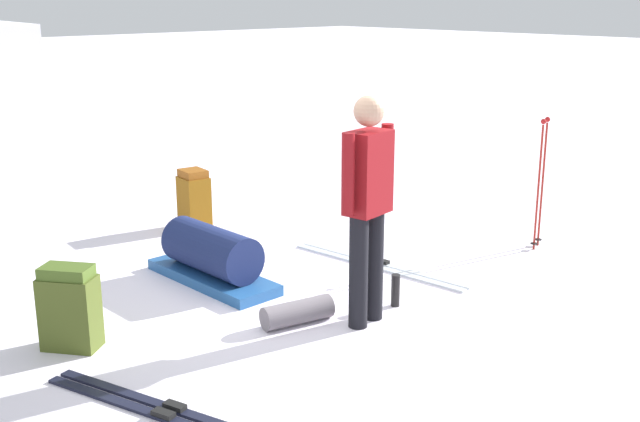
# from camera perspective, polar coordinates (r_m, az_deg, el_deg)

# --- Properties ---
(ground_plane) EXTENTS (80.00, 80.00, 0.00)m
(ground_plane) POSITION_cam_1_polar(r_m,az_deg,el_deg) (6.44, 0.00, -6.01)
(ground_plane) COLOR white
(skier_standing) EXTENTS (0.56, 0.27, 1.70)m
(skier_standing) POSITION_cam_1_polar(r_m,az_deg,el_deg) (5.59, 3.51, 0.87)
(skier_standing) COLOR black
(skier_standing) RESTS_ON ground_plane
(ski_pair_near) EXTENTS (0.69, 1.81, 0.05)m
(ski_pair_near) POSITION_cam_1_polar(r_m,az_deg,el_deg) (4.77, -10.99, -14.35)
(ski_pair_near) COLOR black
(ski_pair_near) RESTS_ON ground_plane
(ski_pair_far) EXTENTS (0.36, 1.86, 0.05)m
(ski_pair_far) POSITION_cam_1_polar(r_m,az_deg,el_deg) (7.06, 4.30, -3.97)
(ski_pair_far) COLOR silver
(ski_pair_far) RESTS_ON ground_plane
(backpack_large_dark) EXTENTS (0.29, 0.34, 0.62)m
(backpack_large_dark) POSITION_cam_1_polar(r_m,az_deg,el_deg) (8.25, -9.22, 0.86)
(backpack_large_dark) COLOR #875311
(backpack_large_dark) RESTS_ON ground_plane
(backpack_bright) EXTENTS (0.40, 0.44, 0.60)m
(backpack_bright) POSITION_cam_1_polar(r_m,az_deg,el_deg) (5.65, -17.88, -6.81)
(backpack_bright) COLOR #46531E
(backpack_bright) RESTS_ON ground_plane
(ski_poles_planted_near) EXTENTS (0.21, 0.11, 1.27)m
(ski_poles_planted_near) POSITION_cam_1_polar(r_m,az_deg,el_deg) (7.67, 15.91, 2.44)
(ski_poles_planted_near) COLOR maroon
(ski_poles_planted_near) RESTS_ON ground_plane
(gear_sled) EXTENTS (0.46, 1.33, 0.49)m
(gear_sled) POSITION_cam_1_polar(r_m,az_deg,el_deg) (6.67, -7.94, -3.35)
(gear_sled) COLOR #225495
(gear_sled) RESTS_ON ground_plane
(sleeping_mat_rolled) EXTENTS (0.58, 0.30, 0.18)m
(sleeping_mat_rolled) POSITION_cam_1_polar(r_m,az_deg,el_deg) (5.84, -1.67, -7.43)
(sleeping_mat_rolled) COLOR slate
(sleeping_mat_rolled) RESTS_ON ground_plane
(thermos_bottle) EXTENTS (0.07, 0.07, 0.26)m
(thermos_bottle) POSITION_cam_1_polar(r_m,az_deg,el_deg) (6.17, 5.55, -5.81)
(thermos_bottle) COLOR black
(thermos_bottle) RESTS_ON ground_plane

